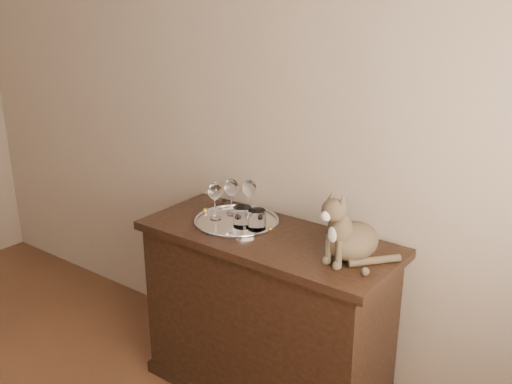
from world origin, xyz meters
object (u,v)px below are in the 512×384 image
tray (237,222)px  wine_glass_c (215,201)px  tumbler_a (242,217)px  sideboard (266,317)px  wine_glass_a (232,197)px  tumbler_c (257,220)px  cat (353,223)px  wine_glass_b (250,198)px

tray → wine_glass_c: (-0.10, -0.03, 0.09)m
tumbler_a → sideboard: bearing=2.7°
sideboard → wine_glass_a: 0.60m
tumbler_c → wine_glass_a: bearing=159.0°
cat → tray: bearing=-166.5°
sideboard → tumbler_a: tumbler_a is taller
sideboard → wine_glass_b: size_ratio=6.63×
wine_glass_c → wine_glass_a: bearing=73.5°
cat → tumbler_a: bearing=-163.0°
tray → cat: (0.61, -0.01, 0.15)m
tray → cat: bearing=-1.4°
sideboard → wine_glass_c: (-0.30, -0.00, 0.52)m
sideboard → wine_glass_b: 0.57m
wine_glass_c → sideboard: bearing=0.3°
tumbler_a → tray: bearing=150.6°
wine_glass_b → wine_glass_c: same height
tumbler_a → tumbler_c: size_ratio=1.03×
sideboard → wine_glass_c: bearing=-179.7°
wine_glass_a → sideboard: bearing=-18.1°
tray → tumbler_a: bearing=-29.4°
wine_glass_c → tumbler_a: bearing=-1.7°
tumbler_a → tumbler_c: tumbler_a is taller
wine_glass_b → wine_glass_c: size_ratio=1.00×
tray → cat: cat is taller
tray → tumbler_c: size_ratio=4.31×
wine_glass_a → cat: bearing=-6.3°
tray → cat: size_ratio=1.31×
wine_glass_c → tumbler_c: bearing=2.4°
tray → wine_glass_a: size_ratio=2.24×
tray → tumbler_a: size_ratio=4.18×
tray → sideboard: bearing=-8.2°
cat → wine_glass_c: bearing=-163.9°
wine_glass_a → tumbler_a: (0.14, -0.10, -0.04)m
tray → tumbler_c: bearing=-8.5°
wine_glass_a → wine_glass_c: bearing=-106.5°
wine_glass_c → cat: cat is taller
wine_glass_a → wine_glass_b: size_ratio=0.99×
tumbler_a → cat: size_ratio=0.31×
wine_glass_c → tumbler_a: size_ratio=1.88×
wine_glass_a → tray: bearing=-38.3°
tray → wine_glass_b: (0.01, 0.10, 0.09)m
wine_glass_b → tumbler_c: wine_glass_b is taller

